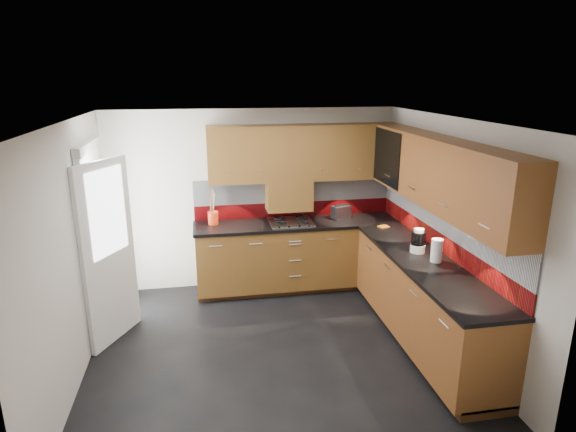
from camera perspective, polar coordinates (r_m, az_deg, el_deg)
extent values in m
cube|color=black|center=(5.32, -1.58, -15.62)|extent=(4.00, 3.80, 0.02)
cube|color=white|center=(4.53, -1.83, 11.84)|extent=(4.00, 3.80, 0.10)
cube|color=beige|center=(6.54, -4.11, 2.08)|extent=(4.00, 0.08, 2.64)
cube|color=beige|center=(3.15, 3.49, -14.34)|extent=(4.00, 0.08, 2.64)
cube|color=beige|center=(4.91, -24.74, -4.29)|extent=(0.08, 3.80, 2.64)
cube|color=beige|center=(5.41, 19.08, -1.84)|extent=(0.08, 3.80, 2.64)
cube|color=#563113|center=(6.52, 1.18, -4.62)|extent=(2.70, 0.60, 0.95)
cube|color=brown|center=(5.44, 15.70, -9.68)|extent=(0.60, 2.60, 0.95)
cube|color=#442713|center=(6.71, 1.10, -7.92)|extent=(2.70, 0.54, 0.10)
cube|color=#442713|center=(5.65, 15.65, -13.53)|extent=(0.54, 2.60, 0.10)
cube|color=black|center=(6.36, 1.13, -0.91)|extent=(2.72, 0.62, 0.04)
cube|color=black|center=(5.24, 16.07, -5.40)|extent=(0.62, 2.60, 0.04)
cube|color=#6A090C|center=(6.61, 0.71, 0.84)|extent=(2.70, 0.02, 0.20)
cube|color=#B0B4B9|center=(6.54, 0.72, 3.12)|extent=(2.70, 0.02, 0.34)
cube|color=#6A090C|center=(5.60, 17.49, -2.81)|extent=(0.02, 3.20, 0.20)
cube|color=#B0B4B9|center=(5.52, 17.72, -0.16)|extent=(0.02, 3.20, 0.34)
cube|color=#563113|center=(6.31, 1.90, 7.54)|extent=(2.50, 0.33, 0.72)
cube|color=brown|center=(5.19, 17.56, 4.86)|extent=(0.33, 2.87, 0.72)
cube|color=silver|center=(6.15, 0.86, 5.32)|extent=(1.80, 0.01, 0.16)
cube|color=silver|center=(5.12, 15.78, 2.46)|extent=(0.01, 2.00, 0.16)
cube|color=#563113|center=(6.38, 0.10, 2.52)|extent=(0.60, 0.33, 0.40)
cube|color=black|center=(6.04, 11.59, 6.82)|extent=(0.01, 0.80, 0.66)
cube|color=#FFD18C|center=(6.16, 14.28, 6.83)|extent=(0.01, 0.76, 0.64)
cube|color=black|center=(6.10, 13.13, 7.01)|extent=(0.29, 0.76, 0.01)
cylinder|color=black|center=(5.86, 14.14, 7.56)|extent=(0.07, 0.07, 0.16)
cylinder|color=black|center=(6.00, 13.56, 7.79)|extent=(0.07, 0.07, 0.16)
cylinder|color=white|center=(6.14, 13.00, 8.01)|extent=(0.07, 0.07, 0.16)
cylinder|color=black|center=(6.27, 12.47, 8.22)|extent=(0.07, 0.07, 0.16)
cube|color=white|center=(5.78, -21.68, -2.85)|extent=(0.06, 0.95, 2.04)
cube|color=white|center=(5.42, -20.47, -4.17)|extent=(0.42, 0.73, 1.98)
cube|color=white|center=(5.29, -20.63, 0.42)|extent=(0.28, 0.50, 0.90)
cube|color=silver|center=(6.33, 0.35, -0.72)|extent=(0.56, 0.48, 0.02)
torus|color=black|center=(6.18, -0.78, -0.88)|extent=(0.13, 0.13, 0.02)
torus|color=black|center=(6.24, 1.86, -0.73)|extent=(0.13, 0.13, 0.02)
torus|color=black|center=(6.40, -1.12, -0.27)|extent=(0.13, 0.13, 0.02)
torus|color=black|center=(6.45, 1.43, -0.14)|extent=(0.13, 0.13, 0.02)
cube|color=black|center=(6.10, 0.75, -1.26)|extent=(0.43, 0.04, 0.02)
cylinder|color=red|center=(6.32, -8.87, -0.22)|extent=(0.13, 0.13, 0.17)
cylinder|color=brown|center=(6.29, -8.94, 1.65)|extent=(0.06, 0.02, 0.33)
cylinder|color=brown|center=(6.29, -8.85, 1.55)|extent=(0.06, 0.04, 0.31)
cylinder|color=brown|center=(6.29, -9.02, 1.74)|extent=(0.07, 0.03, 0.36)
cylinder|color=brown|center=(6.29, -8.78, 1.44)|extent=(0.04, 0.05, 0.29)
cylinder|color=brown|center=(6.28, -9.11, 1.57)|extent=(0.04, 0.05, 0.32)
cube|color=silver|center=(6.56, 6.30, 0.50)|extent=(0.28, 0.23, 0.17)
cube|color=black|center=(6.54, 6.32, 1.25)|extent=(0.18, 0.09, 0.01)
cube|color=black|center=(6.58, 6.23, 1.33)|extent=(0.18, 0.09, 0.01)
cylinder|color=white|center=(5.46, 15.10, -3.71)|extent=(0.16, 0.16, 0.09)
cylinder|color=black|center=(5.42, 15.19, -2.55)|extent=(0.15, 0.15, 0.14)
cylinder|color=white|center=(5.40, 15.26, -1.65)|extent=(0.11, 0.11, 0.04)
cylinder|color=white|center=(5.22, 17.21, -3.93)|extent=(0.14, 0.14, 0.25)
cube|color=orange|center=(6.26, 11.28, -1.25)|extent=(0.15, 0.14, 0.01)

